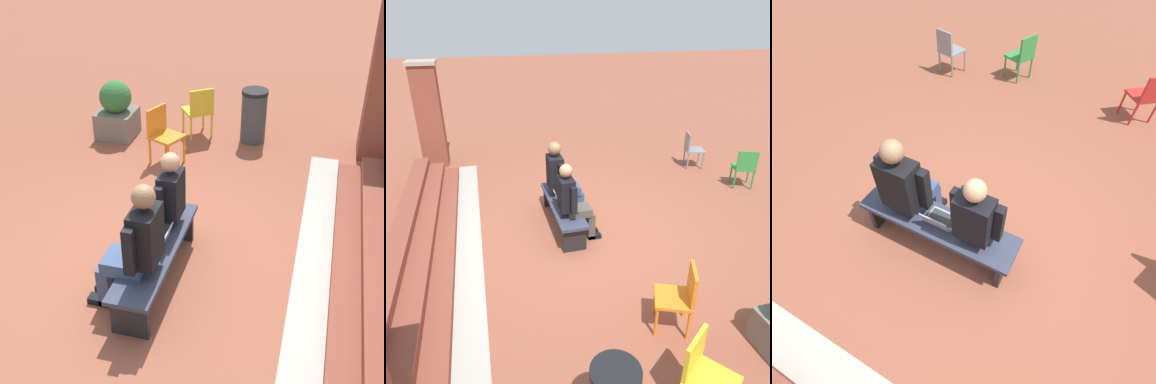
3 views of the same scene
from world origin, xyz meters
TOP-DOWN VIEW (x-y plane):
  - ground_plane at (0.00, 0.00)m, footprint 60.00×60.00m
  - concrete_strip at (0.25, 1.74)m, footprint 6.70×0.40m
  - bench at (0.25, 0.14)m, footprint 1.80×0.44m
  - person_student at (-0.20, 0.07)m, footprint 0.53×0.67m
  - person_adult at (0.62, 0.06)m, footprint 0.59×0.74m
  - laptop at (0.21, 0.15)m, footprint 0.32×0.29m
  - plastic_chair_by_pillar at (-3.38, -0.33)m, footprint 0.59×0.59m
  - plastic_chair_near_bench_left at (-2.40, -0.63)m, footprint 0.55×0.55m
  - planter at (-3.05, -1.62)m, footprint 0.60×0.60m
  - litter_bin at (-3.44, 0.56)m, footprint 0.42×0.42m

SIDE VIEW (x-z plane):
  - ground_plane at x=0.00m, z-range 0.00..0.00m
  - concrete_strip at x=0.25m, z-range 0.00..0.01m
  - bench at x=0.25m, z-range 0.13..0.58m
  - litter_bin at x=-3.44m, z-range 0.00..0.86m
  - planter at x=-3.05m, z-range -0.03..0.91m
  - plastic_chair_by_pillar at x=-3.38m, z-range 0.06..0.90m
  - plastic_chair_near_bench_left at x=-2.40m, z-range 0.06..0.90m
  - laptop at x=0.21m, z-range 0.39..0.61m
  - person_student at x=-0.20m, z-range 0.05..1.37m
  - person_adult at x=0.62m, z-range 0.04..1.46m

